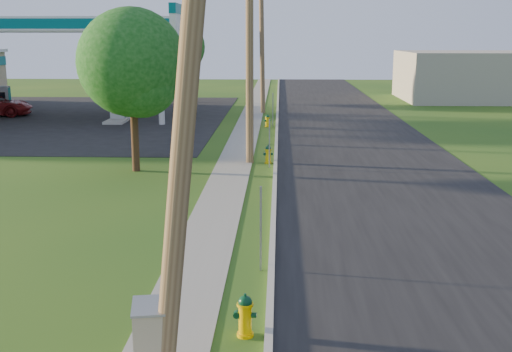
# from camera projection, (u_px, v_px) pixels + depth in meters

# --- Properties ---
(road) EXTENTS (8.00, 120.00, 0.02)m
(road) POSITION_uv_depth(u_px,v_px,m) (400.00, 206.00, 20.34)
(road) COLOR black
(road) RESTS_ON ground
(curb) EXTENTS (0.15, 120.00, 0.15)m
(curb) POSITION_uv_depth(u_px,v_px,m) (274.00, 203.00, 20.48)
(curb) COLOR #A7A599
(curb) RESTS_ON ground
(sidewalk) EXTENTS (1.50, 120.00, 0.03)m
(sidewalk) POSITION_uv_depth(u_px,v_px,m) (219.00, 204.00, 20.55)
(sidewalk) COLOR gray
(sidewalk) RESTS_ON ground
(forecourt) EXTENTS (26.00, 28.00, 0.02)m
(forecourt) POSITION_uv_depth(u_px,v_px,m) (29.00, 117.00, 42.56)
(forecourt) COLOR black
(forecourt) RESTS_ON ground
(utility_pole_near) EXTENTS (1.40, 0.32, 9.48)m
(utility_pole_near) POSITION_uv_depth(u_px,v_px,m) (188.00, 74.00, 8.77)
(utility_pole_near) COLOR brown
(utility_pole_near) RESTS_ON ground
(utility_pole_mid) EXTENTS (1.40, 0.32, 9.80)m
(utility_pole_mid) POSITION_uv_depth(u_px,v_px,m) (250.00, 44.00, 26.30)
(utility_pole_mid) COLOR brown
(utility_pole_mid) RESTS_ON ground
(utility_pole_far) EXTENTS (1.40, 0.32, 9.50)m
(utility_pole_far) POSITION_uv_depth(u_px,v_px,m) (262.00, 43.00, 43.90)
(utility_pole_far) COLOR brown
(utility_pole_far) RESTS_ON ground
(sign_post_near) EXTENTS (0.05, 0.04, 2.00)m
(sign_post_near) POSITION_uv_depth(u_px,v_px,m) (261.00, 229.00, 14.63)
(sign_post_near) COLOR gray
(sign_post_near) RESTS_ON ground
(sign_post_mid) EXTENTS (0.05, 0.04, 2.00)m
(sign_post_mid) POSITION_uv_depth(u_px,v_px,m) (269.00, 144.00, 26.14)
(sign_post_mid) COLOR gray
(sign_post_mid) RESTS_ON ground
(sign_post_far) EXTENTS (0.05, 0.04, 2.00)m
(sign_post_far) POSITION_uv_depth(u_px,v_px,m) (273.00, 110.00, 38.05)
(sign_post_far) COLOR gray
(sign_post_far) RESTS_ON ground
(gas_canopy) EXTENTS (18.18, 9.18, 6.40)m
(gas_canopy) POSITION_uv_depth(u_px,v_px,m) (53.00, 26.00, 41.23)
(gas_canopy) COLOR silver
(gas_canopy) RESTS_ON ground
(fuel_pump_ne) EXTENTS (1.20, 3.20, 1.90)m
(fuel_pump_ne) POSITION_uv_depth(u_px,v_px,m) (118.00, 110.00, 40.22)
(fuel_pump_ne) COLOR #A7A599
(fuel_pump_ne) RESTS_ON ground
(fuel_pump_sw) EXTENTS (1.20, 3.20, 1.90)m
(fuel_pump_sw) POSITION_uv_depth(u_px,v_px,m) (4.00, 103.00, 44.45)
(fuel_pump_sw) COLOR #A7A599
(fuel_pump_sw) RESTS_ON ground
(fuel_pump_se) EXTENTS (1.20, 3.20, 1.90)m
(fuel_pump_se) POSITION_uv_depth(u_px,v_px,m) (132.00, 104.00, 44.12)
(fuel_pump_se) COLOR #A7A599
(fuel_pump_se) RESTS_ON ground
(price_pylon) EXTENTS (0.34, 2.04, 6.85)m
(price_pylon) POSITION_uv_depth(u_px,v_px,m) (176.00, 33.00, 31.71)
(price_pylon) COLOR gray
(price_pylon) RESTS_ON ground
(distant_building) EXTENTS (14.00, 10.00, 4.00)m
(distant_building) POSITION_uv_depth(u_px,v_px,m) (487.00, 76.00, 53.59)
(distant_building) COLOR #9C9788
(distant_building) RESTS_ON ground
(tree_verge) EXTENTS (4.23, 4.23, 6.41)m
(tree_verge) POSITION_uv_depth(u_px,v_px,m) (134.00, 67.00, 24.77)
(tree_verge) COLOR #332312
(tree_verge) RESTS_ON ground
(tree_lot) EXTENTS (4.37, 4.37, 6.62)m
(tree_lot) POSITION_uv_depth(u_px,v_px,m) (179.00, 49.00, 51.00)
(tree_lot) COLOR #332312
(tree_lot) RESTS_ON ground
(hydrant_near) EXTENTS (0.42, 0.37, 0.82)m
(hydrant_near) POSITION_uv_depth(u_px,v_px,m) (245.00, 316.00, 11.50)
(hydrant_near) COLOR #E5B000
(hydrant_near) RESTS_ON ground
(hydrant_mid) EXTENTS (0.41, 0.37, 0.81)m
(hydrant_mid) POSITION_uv_depth(u_px,v_px,m) (268.00, 154.00, 27.13)
(hydrant_mid) COLOR gold
(hydrant_mid) RESTS_ON ground
(hydrant_far) EXTENTS (0.39, 0.35, 0.75)m
(hydrant_far) POSITION_uv_depth(u_px,v_px,m) (267.00, 121.00, 38.01)
(hydrant_far) COLOR yellow
(hydrant_far) RESTS_ON ground
(utility_cabinet) EXTENTS (0.71, 0.86, 1.33)m
(utility_cabinet) POSITION_uv_depth(u_px,v_px,m) (153.00, 345.00, 9.86)
(utility_cabinet) COLOR tan
(utility_cabinet) RESTS_ON ground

